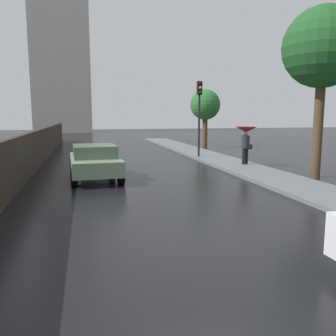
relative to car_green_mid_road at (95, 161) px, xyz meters
name	(u,v)px	position (x,y,z in m)	size (l,w,h in m)	color
ground	(204,255)	(1.69, -8.16, -0.72)	(120.00, 120.00, 0.00)	black
car_green_mid_road	(95,161)	(0.00, 0.00, 0.00)	(2.03, 3.98, 1.36)	slate
pedestrian_with_umbrella_far	(246,134)	(7.20, 1.73, 0.87)	(1.03, 1.03, 1.81)	black
traffic_light	(199,105)	(6.02, 5.31, 2.37)	(0.26, 0.39, 4.25)	black
street_tree_near	(323,49)	(8.61, -1.72, 4.29)	(3.07, 3.07, 6.60)	#4C3823
street_tree_mid	(205,105)	(8.53, 11.47, 2.52)	(2.26, 2.26, 4.43)	#4C3823
distant_tower	(60,26)	(-3.38, 41.32, 14.59)	(8.23, 6.19, 30.62)	#9E9993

